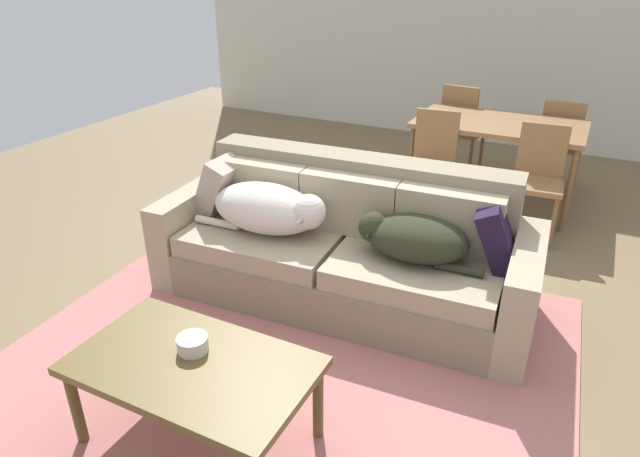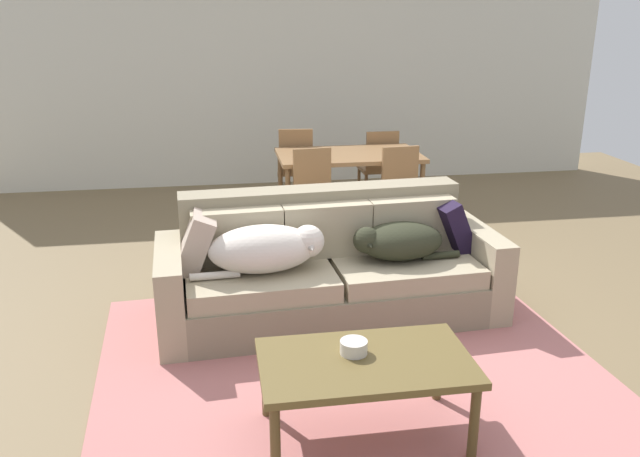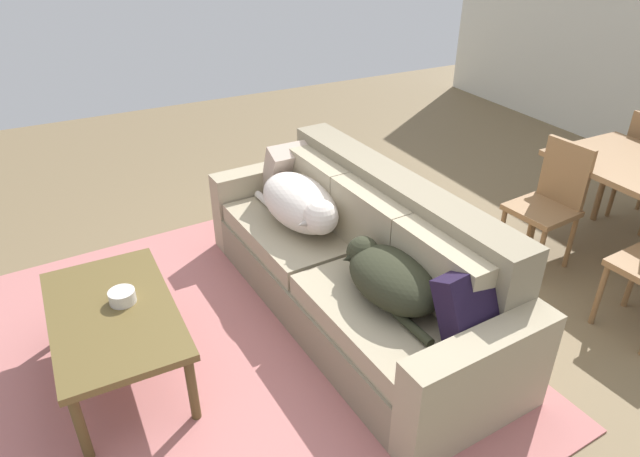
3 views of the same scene
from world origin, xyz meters
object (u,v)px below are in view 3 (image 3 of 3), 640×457
(couch, at_px, (358,264))
(coffee_table, at_px, (113,318))
(dog_on_left_cushion, at_px, (301,204))
(dog_on_right_cushion, at_px, (390,277))
(throw_pillow_by_left_arm, at_px, (293,170))
(dining_chair_near_left, at_px, (550,200))
(throw_pillow_by_right_arm, at_px, (475,306))
(bowl_on_coffee_table, at_px, (122,297))

(couch, distance_m, coffee_table, 1.46)
(dog_on_left_cushion, xyz_separation_m, dog_on_right_cushion, (0.92, 0.08, -0.03))
(dog_on_left_cushion, relative_size, dog_on_right_cushion, 1.18)
(throw_pillow_by_left_arm, distance_m, dining_chair_near_left, 1.83)
(dining_chair_near_left, bearing_deg, dog_on_left_cushion, -114.69)
(dog_on_left_cushion, height_order, dining_chair_near_left, dining_chair_near_left)
(throw_pillow_by_right_arm, bearing_deg, throw_pillow_by_left_arm, -176.70)
(coffee_table, distance_m, dining_chair_near_left, 2.95)
(dog_on_right_cushion, xyz_separation_m, coffee_table, (-0.54, -1.37, -0.16))
(couch, xyz_separation_m, throw_pillow_by_left_arm, (-0.93, -0.01, 0.28))
(couch, relative_size, coffee_table, 2.29)
(dog_on_right_cushion, distance_m, bowl_on_coffee_table, 1.43)
(dog_on_right_cushion, distance_m, throw_pillow_by_right_arm, 0.49)
(dining_chair_near_left, bearing_deg, throw_pillow_by_left_arm, -130.66)
(dining_chair_near_left, bearing_deg, couch, -100.41)
(couch, height_order, dog_on_left_cushion, couch)
(dog_on_left_cushion, distance_m, bowl_on_coffee_table, 1.27)
(throw_pillow_by_left_arm, bearing_deg, bowl_on_coffee_table, -59.67)
(couch, bearing_deg, throw_pillow_by_right_arm, 2.69)
(dog_on_right_cushion, distance_m, dining_chair_near_left, 1.62)
(dining_chair_near_left, bearing_deg, dog_on_right_cushion, -83.10)
(throw_pillow_by_right_arm, bearing_deg, couch, -174.01)
(dog_on_left_cushion, xyz_separation_m, throw_pillow_by_right_arm, (1.37, 0.27, 0.01))
(dining_chair_near_left, bearing_deg, coffee_table, -99.29)
(dog_on_right_cushion, relative_size, dining_chair_near_left, 0.85)
(bowl_on_coffee_table, bearing_deg, couch, 85.21)
(coffee_table, relative_size, dining_chair_near_left, 1.18)
(coffee_table, bearing_deg, throw_pillow_by_left_arm, 120.54)
(couch, distance_m, throw_pillow_by_left_arm, 0.97)
(dog_on_left_cushion, xyz_separation_m, throw_pillow_by_left_arm, (-0.48, 0.16, 0.02))
(dog_on_left_cushion, height_order, coffee_table, dog_on_left_cushion)
(dog_on_left_cushion, xyz_separation_m, dining_chair_near_left, (0.58, 1.66, -0.10))
(dog_on_left_cushion, distance_m, coffee_table, 1.36)
(bowl_on_coffee_table, bearing_deg, dog_on_right_cushion, 65.53)
(couch, relative_size, bowl_on_coffee_table, 17.45)
(dog_on_right_cushion, bearing_deg, bowl_on_coffee_table, -117.77)
(throw_pillow_by_right_arm, relative_size, coffee_table, 0.36)
(throw_pillow_by_right_arm, height_order, coffee_table, throw_pillow_by_right_arm)
(throw_pillow_by_right_arm, bearing_deg, dog_on_right_cushion, -156.89)
(dog_on_left_cushion, bearing_deg, bowl_on_coffee_table, -78.00)
(throw_pillow_by_right_arm, bearing_deg, dining_chair_near_left, 119.69)
(dog_on_right_cushion, height_order, throw_pillow_by_left_arm, throw_pillow_by_left_arm)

